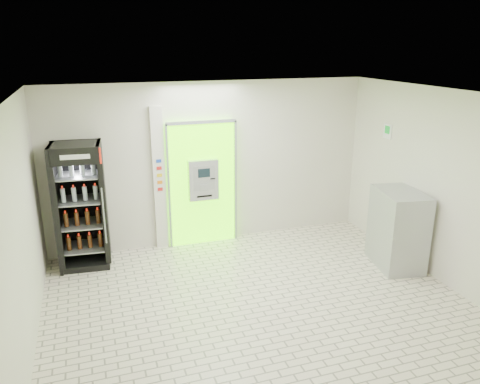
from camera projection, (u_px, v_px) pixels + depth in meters
name	position (u px, v px, depth m)	size (l,w,h in m)	color
ground	(257.00, 303.00, 6.85)	(6.00, 6.00, 0.00)	beige
room_shell	(259.00, 183.00, 6.29)	(6.00, 6.00, 6.00)	silver
atm_assembly	(202.00, 183.00, 8.62)	(1.30, 0.24, 2.33)	#5DFF00
pillar	(159.00, 179.00, 8.38)	(0.22, 0.11, 2.60)	silver
beverage_cooler	(81.00, 208.00, 7.78)	(0.85, 0.79, 2.10)	black
steel_cabinet	(398.00, 229.00, 7.83)	(0.83, 1.09, 1.32)	#A2A4A9
exit_sign	(388.00, 131.00, 8.37)	(0.02, 0.22, 0.26)	white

